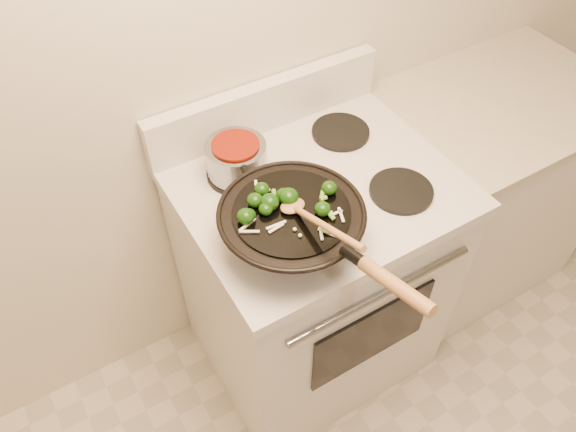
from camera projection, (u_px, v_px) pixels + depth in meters
stove at (312, 275)px, 1.94m from camera, size 0.78×0.67×1.08m
counter_unit at (471, 193)px, 2.23m from camera, size 0.86×0.62×0.91m
wok at (293, 225)px, 1.40m from camera, size 0.37×0.61×0.18m
stirfry at (280, 202)px, 1.36m from camera, size 0.28×0.26×0.04m
wooden_spoon at (311, 217)px, 1.30m from camera, size 0.07×0.29×0.11m
saucepan at (237, 158)px, 1.58m from camera, size 0.17×0.28×0.10m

